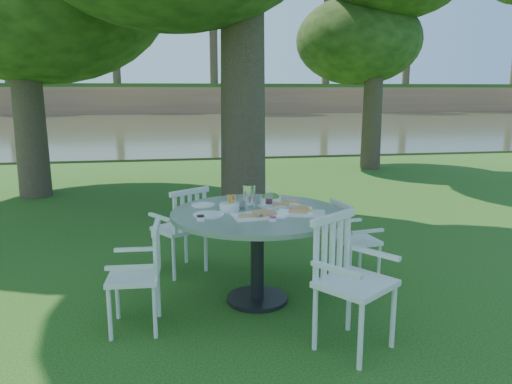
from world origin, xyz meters
TOP-DOWN VIEW (x-y plane):
  - ground at (0.00, 0.00)m, footprint 140.00×140.00m
  - table at (-0.14, -0.65)m, footprint 1.54×1.54m
  - chair_ne at (0.85, -0.32)m, footprint 0.45×0.47m
  - chair_nw at (-0.76, 0.18)m, footprint 0.63×0.62m
  - chair_sw at (-1.12, -1.01)m, footprint 0.43×0.46m
  - chair_se at (0.36, -1.54)m, footprint 0.68×0.67m
  - tableware at (-0.14, -0.58)m, footprint 1.16×0.81m
  - river at (0.00, 23.00)m, footprint 100.00×28.00m
  - far_bank at (0.28, 41.12)m, footprint 100.00×18.00m

SIDE VIEW (x-z plane):
  - ground at x=0.00m, z-range 0.00..0.00m
  - river at x=0.00m, z-range -0.06..0.06m
  - chair_ne at x=0.85m, z-range 0.07..0.90m
  - chair_sw at x=-1.12m, z-range 0.08..0.94m
  - chair_nw at x=-0.76m, z-range 0.08..1.00m
  - chair_se at x=0.36m, z-range 0.09..1.08m
  - table at x=-0.14m, z-range 0.28..1.13m
  - tableware at x=-0.14m, z-range 0.78..1.00m
  - far_bank at x=0.28m, z-range -0.35..14.85m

